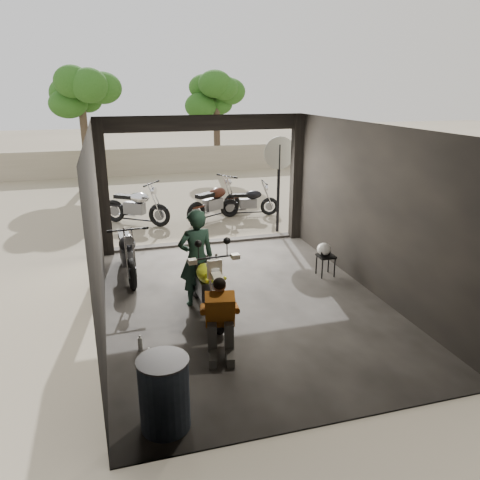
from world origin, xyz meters
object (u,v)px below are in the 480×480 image
rider (196,258)px  sign_post (279,168)px  helmet (324,249)px  stool (326,259)px  left_bike (127,249)px  outside_bike_c (250,199)px  outside_bike_b (214,199)px  mechanic (220,321)px  oil_drum (164,395)px  outside_bike_a (136,203)px  main_bike (205,280)px

rider → sign_post: sign_post is taller
helmet → rider: bearing=-170.0°
helmet → sign_post: (0.21, 3.30, 1.16)m
sign_post → helmet: bearing=-85.5°
stool → left_bike: bearing=164.1°
outside_bike_c → sign_post: size_ratio=0.61×
stool → sign_post: sign_post is taller
outside_bike_b → mechanic: 7.55m
outside_bike_b → oil_drum: 9.08m
rider → oil_drum: 3.31m
left_bike → stool: left_bike is taller
outside_bike_a → helmet: bearing=-110.5°
left_bike → oil_drum: size_ratio=1.97×
stool → sign_post: size_ratio=0.18×
outside_bike_c → outside_bike_b: bearing=100.1°
rider → main_bike: bearing=93.6°
outside_bike_b → stool: (1.25, -4.99, -0.24)m
helmet → oil_drum: oil_drum is taller
rider → oil_drum: size_ratio=2.00×
rider → mechanic: 1.83m
outside_bike_b → helmet: (1.20, -4.98, -0.03)m
outside_bike_a → rider: rider is taller
oil_drum → main_bike: bearing=68.9°
stool → main_bike: bearing=-160.7°
outside_bike_c → stool: bearing=-172.5°
left_bike → helmet: (3.95, -1.13, 0.00)m
mechanic → oil_drum: mechanic is taller
outside_bike_c → mechanic: mechanic is taller
rider → left_bike: bearing=-63.8°
outside_bike_c → rider: rider is taller
left_bike → stool: (4.00, -1.14, -0.20)m
main_bike → outside_bike_a: size_ratio=1.03×
outside_bike_b → outside_bike_c: outside_bike_b is taller
stool → outside_bike_a: bearing=124.8°
helmet → oil_drum: bearing=-137.6°
left_bike → outside_bike_b: bearing=51.2°
left_bike → rider: 2.09m
mechanic → rider: bearing=101.1°
rider → outside_bike_a: bearing=-90.4°
helmet → outside_bike_c: bearing=88.6°
outside_bike_b → stool: size_ratio=3.98×
outside_bike_b → outside_bike_c: size_ratio=1.19×
helmet → left_bike: bearing=162.0°
left_bike → helmet: size_ratio=5.97×
outside_bike_c → stool: outside_bike_c is taller
mechanic → sign_post: 6.55m
main_bike → stool: size_ratio=4.08×
outside_bike_b → stool: 5.15m
outside_bike_c → sign_post: bearing=-165.1°
main_bike → sign_post: sign_post is taller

